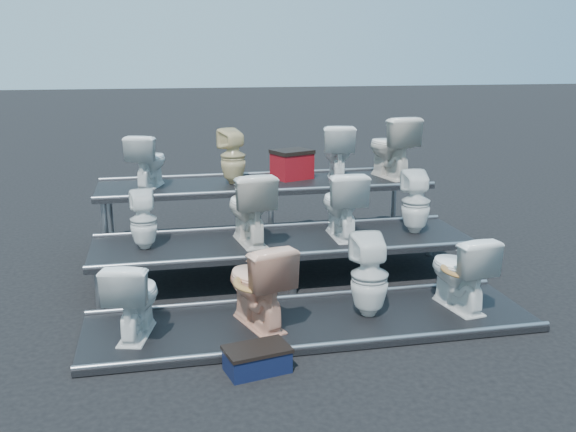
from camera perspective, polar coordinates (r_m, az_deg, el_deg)
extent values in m
plane|color=black|center=(7.30, -0.34, -5.62)|extent=(80.00, 80.00, 0.00)
cube|color=black|center=(6.11, 2.13, -9.44)|extent=(4.20, 1.20, 0.06)
cube|color=black|center=(7.23, -0.35, -3.91)|extent=(4.20, 1.20, 0.46)
cube|color=black|center=(8.40, -2.13, 0.12)|extent=(4.20, 1.20, 0.86)
imported|color=white|center=(5.81, -13.54, -7.03)|extent=(0.56, 0.77, 0.71)
imported|color=#E7A586|center=(5.86, -2.72, -6.00)|extent=(0.67, 0.88, 0.80)
imported|color=white|center=(6.11, 7.26, -5.29)|extent=(0.37, 0.38, 0.79)
imported|color=white|center=(6.46, 15.00, -4.73)|extent=(0.53, 0.79, 0.75)
imported|color=white|center=(6.94, -12.72, -0.36)|extent=(0.31, 0.31, 0.63)
imported|color=silver|center=(6.99, -3.48, 0.79)|extent=(0.54, 0.83, 0.80)
imported|color=white|center=(7.21, 4.80, 1.08)|extent=(0.44, 0.76, 0.77)
imported|color=white|center=(7.52, 11.30, 1.23)|extent=(0.36, 0.37, 0.72)
imported|color=white|center=(8.13, -12.33, 4.82)|extent=(0.58, 0.74, 0.67)
imported|color=beige|center=(8.18, -4.92, 5.29)|extent=(0.41, 0.42, 0.70)
imported|color=white|center=(8.45, 4.40, 5.70)|extent=(0.53, 0.78, 0.73)
imported|color=silver|center=(8.68, 9.13, 6.10)|extent=(0.60, 0.88, 0.83)
cube|color=maroon|center=(8.53, 0.36, 4.46)|extent=(0.57, 0.52, 0.33)
cube|color=black|center=(5.29, -2.76, -12.74)|extent=(0.55, 0.40, 0.18)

